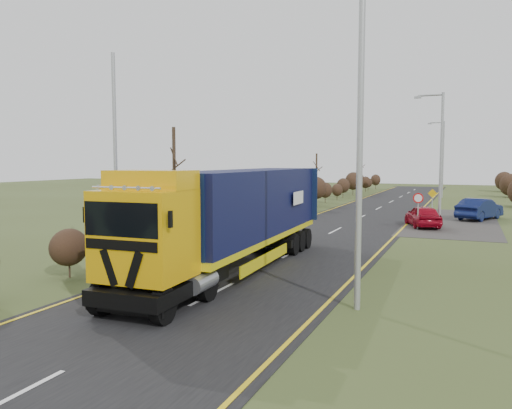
{
  "coord_description": "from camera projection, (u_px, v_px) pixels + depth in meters",
  "views": [
    {
      "loc": [
        7.52,
        -18.01,
        4.31
      ],
      "look_at": [
        -1.51,
        3.08,
        2.31
      ],
      "focal_mm": 35.0,
      "sensor_mm": 36.0,
      "label": 1
    }
  ],
  "objects": [
    {
      "name": "ground",
      "position": [
        260.0,
        270.0,
        19.82
      ],
      "size": [
        160.0,
        160.0,
        0.0
      ],
      "primitive_type": "plane",
      "color": "#3A451D",
      "rests_on": "ground"
    },
    {
      "name": "lane_markings",
      "position": [
        325.0,
        236.0,
        28.7
      ],
      "size": [
        7.52,
        116.0,
        0.01
      ],
      "color": "yellow",
      "rests_on": "road"
    },
    {
      "name": "speed_sign",
      "position": [
        418.0,
        204.0,
        31.25
      ],
      "size": [
        0.64,
        0.1,
        2.31
      ],
      "color": "#A0A2A5",
      "rests_on": "ground"
    },
    {
      "name": "streetlight_near",
      "position": [
        356.0,
        125.0,
        14.12
      ],
      "size": [
        2.04,
        0.19,
        9.63
      ],
      "color": "#A0A2A5",
      "rests_on": "ground"
    },
    {
      "name": "streetlight_far",
      "position": [
        442.0,
        156.0,
        58.3
      ],
      "size": [
        1.9,
        0.18,
        8.93
      ],
      "color": "#A0A2A5",
      "rests_on": "ground"
    },
    {
      "name": "car_red_hatchback",
      "position": [
        423.0,
        216.0,
        32.66
      ],
      "size": [
        2.91,
        4.5,
        1.42
      ],
      "primitive_type": "imported",
      "rotation": [
        0.0,
        0.0,
        3.46
      ],
      "color": "maroon",
      "rests_on": "ground"
    },
    {
      "name": "road",
      "position": [
        327.0,
        235.0,
        28.98
      ],
      "size": [
        8.0,
        120.0,
        0.02
      ],
      "primitive_type": "cube",
      "color": "black",
      "rests_on": "ground"
    },
    {
      "name": "car_blue_sedan",
      "position": [
        480.0,
        209.0,
        36.63
      ],
      "size": [
        3.43,
        5.0,
        1.56
      ],
      "primitive_type": "imported",
      "rotation": [
        0.0,
        0.0,
        2.73
      ],
      "color": "#0B143F",
      "rests_on": "ground"
    },
    {
      "name": "streetlight_mid",
      "position": [
        440.0,
        154.0,
        32.11
      ],
      "size": [
        1.85,
        0.18,
        8.68
      ],
      "color": "#A0A2A5",
      "rests_on": "ground"
    },
    {
      "name": "hedgerow",
      "position": [
        218.0,
        207.0,
        29.26
      ],
      "size": [
        2.24,
        102.04,
        6.05
      ],
      "color": "black",
      "rests_on": "ground"
    },
    {
      "name": "left_pole",
      "position": [
        115.0,
        159.0,
        21.21
      ],
      "size": [
        0.16,
        0.16,
        8.84
      ],
      "primitive_type": "cylinder",
      "color": "#A0A2A5",
      "rests_on": "ground"
    },
    {
      "name": "lorry",
      "position": [
        236.0,
        213.0,
        19.41
      ],
      "size": [
        2.94,
        14.63,
        4.05
      ],
      "rotation": [
        0.0,
        0.0,
        0.04
      ],
      "color": "black",
      "rests_on": "ground"
    },
    {
      "name": "layby",
      "position": [
        452.0,
        221.0,
        35.58
      ],
      "size": [
        6.0,
        18.0,
        0.02
      ],
      "primitive_type": "cube",
      "color": "#322F2D",
      "rests_on": "ground"
    },
    {
      "name": "warning_board",
      "position": [
        432.0,
        198.0,
        42.0
      ],
      "size": [
        0.75,
        0.11,
        1.97
      ],
      "color": "#A0A2A5",
      "rests_on": "ground"
    }
  ]
}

